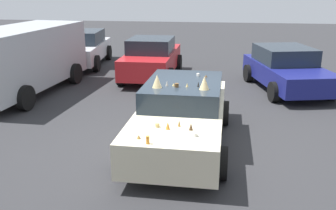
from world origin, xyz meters
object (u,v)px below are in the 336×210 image
at_px(art_car_decorated, 182,113).
at_px(parked_sedan_row_back_far, 152,58).
at_px(parked_sedan_near_left, 82,48).
at_px(parked_van_row_back_center, 22,57).
at_px(parked_sedan_behind_left, 286,69).

distance_m(art_car_decorated, parked_sedan_row_back_far, 6.40).
bearing_deg(art_car_decorated, parked_sedan_near_left, -146.27).
relative_size(parked_van_row_back_center, parked_sedan_behind_left, 1.21).
distance_m(parked_van_row_back_center, parked_sedan_row_back_far, 4.60).
relative_size(art_car_decorated, parked_sedan_behind_left, 1.03).
bearing_deg(art_car_decorated, parked_van_row_back_center, -120.85).
bearing_deg(parked_van_row_back_center, parked_sedan_near_left, -177.89).
bearing_deg(art_car_decorated, parked_sedan_behind_left, 151.06).
height_order(parked_van_row_back_center, parked_sedan_row_back_far, parked_van_row_back_center).
xyz_separation_m(parked_sedan_behind_left, parked_sedan_near_left, (3.00, 8.25, 0.05)).
relative_size(parked_van_row_back_center, parked_sedan_near_left, 1.22).
distance_m(parked_van_row_back_center, parked_sedan_near_left, 4.84).
relative_size(parked_van_row_back_center, parked_sedan_row_back_far, 1.27).
bearing_deg(parked_sedan_row_back_far, art_car_decorated, -163.67).
distance_m(parked_sedan_behind_left, parked_sedan_near_left, 8.78).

